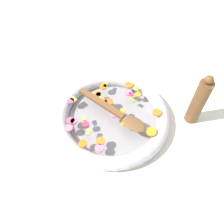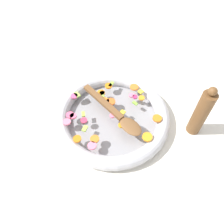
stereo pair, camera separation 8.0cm
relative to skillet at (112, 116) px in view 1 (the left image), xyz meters
name	(u,v)px [view 1 (the left image)]	position (x,y,z in m)	size (l,w,h in m)	color
ground_plane	(112,120)	(0.00, 0.00, -0.02)	(4.00, 4.00, 0.00)	silver
skillet	(112,116)	(0.00, 0.00, 0.00)	(0.43, 0.43, 0.05)	gray
chopped_vegetables	(108,111)	(-0.01, 0.01, 0.03)	(0.36, 0.31, 0.01)	orange
wooden_spoon	(118,113)	(0.01, -0.02, 0.04)	(0.16, 0.29, 0.01)	brown
pepper_mill	(199,102)	(0.28, -0.13, 0.08)	(0.05, 0.05, 0.22)	brown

